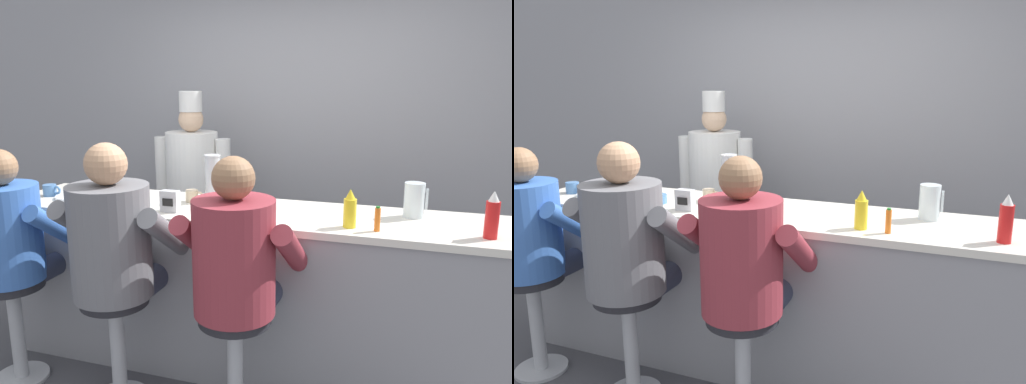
% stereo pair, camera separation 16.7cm
% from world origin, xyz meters
% --- Properties ---
extents(wall_back, '(10.00, 0.06, 2.70)m').
position_xyz_m(wall_back, '(0.00, 1.85, 1.35)').
color(wall_back, '#99999E').
rests_on(wall_back, ground_plane).
extents(diner_counter, '(3.09, 0.66, 1.01)m').
position_xyz_m(diner_counter, '(0.00, 0.33, 0.51)').
color(diner_counter, gray).
rests_on(diner_counter, ground_plane).
extents(ketchup_bottle_red, '(0.06, 0.06, 0.24)m').
position_xyz_m(ketchup_bottle_red, '(1.33, 0.17, 1.12)').
color(ketchup_bottle_red, red).
rests_on(ketchup_bottle_red, diner_counter).
extents(mustard_bottle_yellow, '(0.07, 0.07, 0.21)m').
position_xyz_m(mustard_bottle_yellow, '(0.65, 0.15, 1.11)').
color(mustard_bottle_yellow, yellow).
rests_on(mustard_bottle_yellow, diner_counter).
extents(hot_sauce_bottle_orange, '(0.03, 0.03, 0.13)m').
position_xyz_m(hot_sauce_bottle_orange, '(0.80, 0.12, 1.08)').
color(hot_sauce_bottle_orange, orange).
rests_on(hot_sauce_bottle_orange, diner_counter).
extents(water_pitcher_clear, '(0.13, 0.11, 0.20)m').
position_xyz_m(water_pitcher_clear, '(0.97, 0.46, 1.11)').
color(water_pitcher_clear, silver).
rests_on(water_pitcher_clear, diner_counter).
extents(breakfast_plate, '(0.24, 0.24, 0.05)m').
position_xyz_m(breakfast_plate, '(-1.16, 0.26, 1.03)').
color(breakfast_plate, white).
rests_on(breakfast_plate, diner_counter).
extents(cereal_bowl, '(0.14, 0.14, 0.05)m').
position_xyz_m(cereal_bowl, '(-0.66, 0.24, 1.04)').
color(cereal_bowl, '#4C7FB7').
rests_on(cereal_bowl, diner_counter).
extents(coffee_mug_tan, '(0.12, 0.08, 0.08)m').
position_xyz_m(coffee_mug_tan, '(-0.38, 0.41, 1.05)').
color(coffee_mug_tan, beige).
rests_on(coffee_mug_tan, diner_counter).
extents(coffee_mug_blue, '(0.13, 0.09, 0.08)m').
position_xyz_m(coffee_mug_blue, '(-1.35, 0.28, 1.05)').
color(coffee_mug_blue, '#4C7AB2').
rests_on(coffee_mug_blue, diner_counter).
extents(cup_stack_steel, '(0.10, 0.10, 0.30)m').
position_xyz_m(cup_stack_steel, '(-0.26, 0.46, 1.16)').
color(cup_stack_steel, '#B7BABF').
rests_on(cup_stack_steel, diner_counter).
extents(napkin_dispenser_chrome, '(0.11, 0.07, 0.13)m').
position_xyz_m(napkin_dispenser_chrome, '(-0.40, 0.15, 1.08)').
color(napkin_dispenser_chrome, silver).
rests_on(napkin_dispenser_chrome, diner_counter).
extents(diner_seated_blue, '(0.60, 0.59, 1.40)m').
position_xyz_m(diner_seated_blue, '(-1.23, -0.22, 0.87)').
color(diner_seated_blue, '#B2B5BA').
rests_on(diner_seated_blue, ground_plane).
extents(diner_seated_grey, '(0.65, 0.64, 1.46)m').
position_xyz_m(diner_seated_grey, '(-0.54, -0.22, 0.89)').
color(diner_seated_grey, '#B2B5BA').
rests_on(diner_seated_grey, ground_plane).
extents(diner_seated_maroon, '(0.62, 0.61, 1.43)m').
position_xyz_m(diner_seated_maroon, '(0.15, -0.22, 0.88)').
color(diner_seated_maroon, '#B2B5BA').
rests_on(diner_seated_maroon, ground_plane).
extents(cook_in_whites_near, '(0.66, 0.42, 1.69)m').
position_xyz_m(cook_in_whites_near, '(-0.77, 1.25, 0.93)').
color(cook_in_whites_near, '#232328').
rests_on(cook_in_whites_near, ground_plane).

